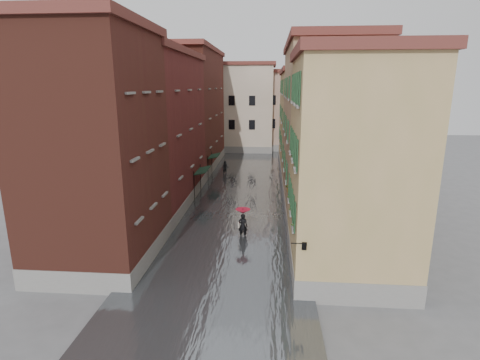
% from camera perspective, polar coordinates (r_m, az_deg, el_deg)
% --- Properties ---
extents(ground, '(120.00, 120.00, 0.00)m').
position_cam_1_polar(ground, '(24.42, -2.18, -10.30)').
color(ground, '#58585A').
rests_on(ground, ground).
extents(floodwater, '(10.00, 60.00, 0.20)m').
position_cam_1_polar(floodwater, '(36.56, 0.20, -1.71)').
color(floodwater, '#4E5257').
rests_on(floodwater, ground).
extents(building_left_near, '(6.00, 8.00, 13.00)m').
position_cam_1_polar(building_left_near, '(22.57, -20.95, 4.02)').
color(building_left_near, '#5E291F').
rests_on(building_left_near, ground).
extents(building_left_mid, '(6.00, 14.00, 12.50)m').
position_cam_1_polar(building_left_mid, '(32.77, -12.74, 7.06)').
color(building_left_mid, maroon).
rests_on(building_left_mid, ground).
extents(building_left_far, '(6.00, 16.00, 14.00)m').
position_cam_1_polar(building_left_far, '(47.17, -7.38, 10.29)').
color(building_left_far, '#5E291F').
rests_on(building_left_far, ground).
extents(building_right_near, '(6.00, 8.00, 11.50)m').
position_cam_1_polar(building_right_near, '(20.98, 16.35, 1.58)').
color(building_right_near, '#9F8D52').
rests_on(building_right_near, ground).
extents(building_right_mid, '(6.00, 14.00, 13.00)m').
position_cam_1_polar(building_right_mid, '(31.57, 12.52, 7.27)').
color(building_right_mid, '#98825C').
rests_on(building_right_mid, ground).
extents(building_right_far, '(6.00, 16.00, 11.50)m').
position_cam_1_polar(building_right_far, '(46.47, 10.01, 8.58)').
color(building_right_far, '#9F8D52').
rests_on(building_right_far, ground).
extents(building_end_cream, '(12.00, 9.00, 13.00)m').
position_cam_1_polar(building_end_cream, '(60.44, -0.83, 10.76)').
color(building_end_cream, beige).
rests_on(building_end_cream, ground).
extents(building_end_pink, '(10.00, 9.00, 12.00)m').
position_cam_1_polar(building_end_pink, '(62.29, 7.76, 10.27)').
color(building_end_pink, tan).
rests_on(building_end_pink, ground).
extents(awning_near, '(1.09, 3.15, 2.80)m').
position_cam_1_polar(awning_near, '(34.63, -5.79, 1.36)').
color(awning_near, '#152F1F').
rests_on(awning_near, ground).
extents(awning_far, '(1.09, 2.80, 2.80)m').
position_cam_1_polar(awning_far, '(41.72, -4.01, 3.58)').
color(awning_far, '#152F1F').
rests_on(awning_far, ground).
extents(wall_lantern, '(0.71, 0.22, 0.35)m').
position_cam_1_polar(wall_lantern, '(17.64, 9.67, -9.81)').
color(wall_lantern, black).
rests_on(wall_lantern, ground).
extents(window_planters, '(0.59, 8.26, 0.84)m').
position_cam_1_polar(window_planters, '(22.50, 8.05, -3.04)').
color(window_planters, brown).
rests_on(window_planters, ground).
extents(pedestrian_main, '(1.02, 1.02, 2.06)m').
position_cam_1_polar(pedestrian_main, '(25.45, 0.43, -6.16)').
color(pedestrian_main, black).
rests_on(pedestrian_main, ground).
extents(pedestrian_far, '(0.86, 0.72, 1.58)m').
position_cam_1_polar(pedestrian_far, '(43.70, -2.24, 1.86)').
color(pedestrian_far, black).
rests_on(pedestrian_far, ground).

